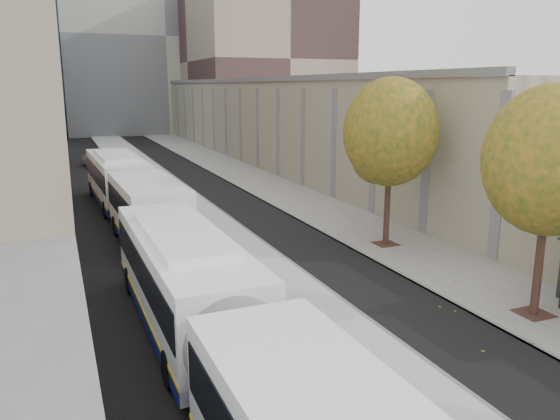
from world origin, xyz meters
TOP-DOWN VIEW (x-y plane):
  - bus_platform at (-3.88, 35.00)m, footprint 4.25×150.00m
  - sidewalk at (4.12, 35.00)m, footprint 4.75×150.00m
  - building_tan at (15.50, 64.00)m, footprint 18.00×92.00m
  - building_far_block at (6.00, 96.00)m, footprint 30.00×18.00m
  - tree_c at (3.60, 13.00)m, footprint 4.20×4.20m
  - tree_d at (3.60, 22.00)m, footprint 4.40×4.40m
  - bus_near at (-7.40, 12.59)m, footprint 2.88×18.21m
  - bus_far at (-7.16, 32.31)m, footprint 3.47×18.97m
  - distant_car at (-7.72, 55.76)m, footprint 1.85×3.86m

SIDE VIEW (x-z plane):
  - sidewalk at x=4.12m, z-range 0.00..0.08m
  - bus_platform at x=-3.88m, z-range 0.00..0.15m
  - distant_car at x=-7.72m, z-range 0.00..1.27m
  - bus_near at x=-7.40m, z-range 0.14..3.17m
  - bus_far at x=-7.16m, z-range 0.15..3.29m
  - building_tan at x=15.50m, z-range 0.00..8.00m
  - tree_c at x=3.60m, z-range 1.61..8.89m
  - tree_d at x=3.60m, z-range 1.67..9.27m
  - building_far_block at x=6.00m, z-range 0.00..30.00m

